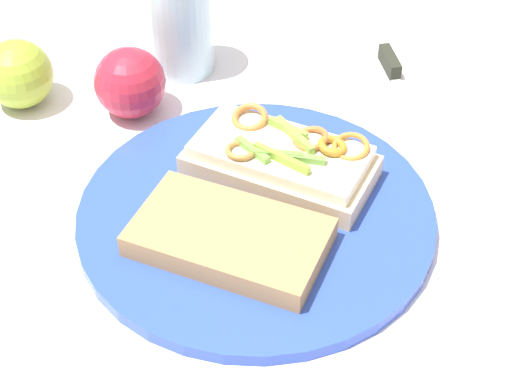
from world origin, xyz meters
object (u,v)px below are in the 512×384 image
Objects in this scene: apple_2 at (130,83)px; sandwich at (281,160)px; knife at (392,68)px; apple_1 at (18,74)px; plate at (256,214)px; drinking_glass at (179,23)px; bread_slice_side at (229,237)px.

sandwich is at bearing -84.71° from apple_2.
knife is (0.24, -0.16, -0.03)m from apple_2.
apple_1 is at bearing -91.76° from knife.
plate is at bearing -90.64° from sandwich.
apple_1 reaches higher than knife.
drinking_glass is at bearing 61.30° from plate.
apple_1 is (-0.03, 0.30, 0.03)m from plate.
bread_slice_side is at bearing -163.35° from plate.
bread_slice_side is at bearing -125.60° from drinking_glass.
apple_2 reaches higher than bread_slice_side.
apple_2 is at bearing -165.69° from drinking_glass.
plate is at bearing 86.91° from bread_slice_side.
apple_1 is 0.75× the size of knife.
bread_slice_side reaches higher than knife.
bread_slice_side is (-0.05, -0.01, 0.02)m from plate.
knife is (0.32, 0.06, -0.02)m from bread_slice_side.
sandwich is 2.55× the size of apple_2.
plate is 1.99× the size of bread_slice_side.
bread_slice_side is at bearing -110.31° from apple_2.
drinking_glass is at bearing 124.66° from bread_slice_side.
knife is at bearing -39.85° from apple_1.
bread_slice_side is at bearing -41.49° from knife.
plate is 0.26m from drinking_glass.
sandwich is at bearing -73.60° from apple_1.
apple_2 is (0.03, 0.20, 0.03)m from plate.
drinking_glass is (0.16, -0.07, 0.02)m from apple_1.
apple_1 is at bearing 157.79° from bread_slice_side.
bread_slice_side is (-0.10, -0.03, -0.01)m from sandwich.
bread_slice_side is 0.23m from apple_2.
plate is at bearing -118.70° from drinking_glass.
knife is (0.15, -0.18, -0.05)m from drinking_glass.
sandwich is 0.23m from drinking_glass.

